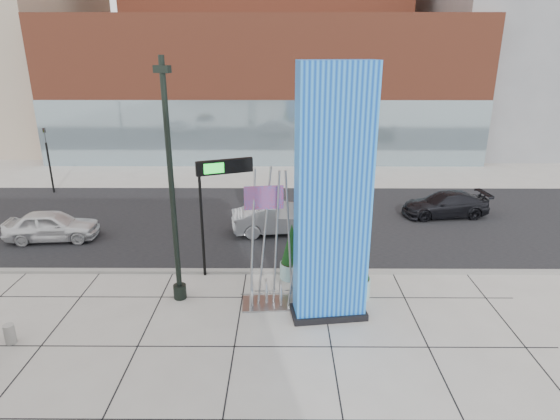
{
  "coord_description": "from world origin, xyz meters",
  "views": [
    {
      "loc": [
        2.48,
        -13.22,
        8.79
      ],
      "look_at": [
        2.4,
        2.0,
        3.43
      ],
      "focal_mm": 30.0,
      "sensor_mm": 36.0,
      "label": 1
    }
  ],
  "objects_px": {
    "lamp_post": "(173,209)",
    "overhead_street_sign": "(221,179)",
    "blue_pylon": "(333,204)",
    "car_silver_mid": "(279,218)",
    "car_white_west": "(52,226)",
    "concrete_bollard": "(10,334)",
    "public_art_sculpture": "(274,271)"
  },
  "relations": [
    {
      "from": "public_art_sculpture",
      "to": "overhead_street_sign",
      "type": "bearing_deg",
      "value": 129.06
    },
    {
      "from": "public_art_sculpture",
      "to": "car_silver_mid",
      "type": "bearing_deg",
      "value": 85.84
    },
    {
      "from": "blue_pylon",
      "to": "concrete_bollard",
      "type": "height_order",
      "value": "blue_pylon"
    },
    {
      "from": "public_art_sculpture",
      "to": "overhead_street_sign",
      "type": "relative_size",
      "value": 1.07
    },
    {
      "from": "lamp_post",
      "to": "public_art_sculpture",
      "type": "distance_m",
      "value": 4.11
    },
    {
      "from": "public_art_sculpture",
      "to": "overhead_street_sign",
      "type": "xyz_separation_m",
      "value": [
        -2.04,
        2.26,
        2.72
      ]
    },
    {
      "from": "blue_pylon",
      "to": "car_silver_mid",
      "type": "height_order",
      "value": "blue_pylon"
    },
    {
      "from": "lamp_post",
      "to": "car_white_west",
      "type": "bearing_deg",
      "value": 142.93
    },
    {
      "from": "car_white_west",
      "to": "car_silver_mid",
      "type": "xyz_separation_m",
      "value": [
        10.78,
        0.98,
        0.04
      ]
    },
    {
      "from": "concrete_bollard",
      "to": "overhead_street_sign",
      "type": "bearing_deg",
      "value": 37.08
    },
    {
      "from": "concrete_bollard",
      "to": "overhead_street_sign",
      "type": "xyz_separation_m",
      "value": [
        6.14,
        4.64,
        3.71
      ]
    },
    {
      "from": "overhead_street_sign",
      "to": "lamp_post",
      "type": "bearing_deg",
      "value": -149.14
    },
    {
      "from": "lamp_post",
      "to": "public_art_sculpture",
      "type": "bearing_deg",
      "value": -6.91
    },
    {
      "from": "public_art_sculpture",
      "to": "car_silver_mid",
      "type": "distance_m",
      "value": 6.85
    },
    {
      "from": "blue_pylon",
      "to": "lamp_post",
      "type": "distance_m",
      "value": 5.5
    },
    {
      "from": "car_white_west",
      "to": "overhead_street_sign",
      "type": "bearing_deg",
      "value": -117.87
    },
    {
      "from": "car_white_west",
      "to": "car_silver_mid",
      "type": "relative_size",
      "value": 0.92
    },
    {
      "from": "overhead_street_sign",
      "to": "car_white_west",
      "type": "distance_m",
      "value": 9.89
    },
    {
      "from": "lamp_post",
      "to": "concrete_bollard",
      "type": "distance_m",
      "value": 6.33
    },
    {
      "from": "public_art_sculpture",
      "to": "car_white_west",
      "type": "distance_m",
      "value": 12.16
    },
    {
      "from": "overhead_street_sign",
      "to": "car_white_west",
      "type": "height_order",
      "value": "overhead_street_sign"
    },
    {
      "from": "public_art_sculpture",
      "to": "car_white_west",
      "type": "height_order",
      "value": "public_art_sculpture"
    },
    {
      "from": "concrete_bollard",
      "to": "car_white_west",
      "type": "xyz_separation_m",
      "value": [
        -2.46,
        8.22,
        0.4
      ]
    },
    {
      "from": "lamp_post",
      "to": "car_silver_mid",
      "type": "relative_size",
      "value": 1.85
    },
    {
      "from": "car_silver_mid",
      "to": "overhead_street_sign",
      "type": "bearing_deg",
      "value": 144.94
    },
    {
      "from": "lamp_post",
      "to": "car_white_west",
      "type": "height_order",
      "value": "lamp_post"
    },
    {
      "from": "blue_pylon",
      "to": "public_art_sculpture",
      "type": "relative_size",
      "value": 1.67
    },
    {
      "from": "concrete_bollard",
      "to": "overhead_street_sign",
      "type": "distance_m",
      "value": 8.55
    },
    {
      "from": "overhead_street_sign",
      "to": "car_silver_mid",
      "type": "bearing_deg",
      "value": 43.01
    },
    {
      "from": "blue_pylon",
      "to": "car_silver_mid",
      "type": "bearing_deg",
      "value": 95.45
    },
    {
      "from": "lamp_post",
      "to": "overhead_street_sign",
      "type": "bearing_deg",
      "value": 52.36
    },
    {
      "from": "overhead_street_sign",
      "to": "car_white_west",
      "type": "xyz_separation_m",
      "value": [
        -8.6,
        3.58,
        -3.32
      ]
    }
  ]
}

